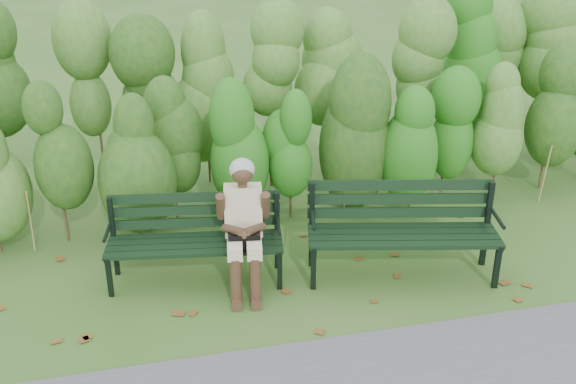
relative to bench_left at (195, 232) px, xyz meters
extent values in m
plane|color=#2D5919|center=(0.90, -0.27, -0.47)|extent=(80.00, 80.00, 0.00)
cylinder|color=#47381E|center=(-1.25, 1.03, -0.07)|extent=(0.03, 0.03, 0.80)
ellipsoid|color=#2D721C|center=(-1.25, 1.03, 0.57)|extent=(0.64, 0.64, 1.44)
cylinder|color=#47381E|center=(-0.63, 1.03, -0.07)|extent=(0.03, 0.03, 0.80)
ellipsoid|color=#2D721C|center=(-0.63, 1.03, 0.57)|extent=(0.64, 0.64, 1.44)
cylinder|color=#47381E|center=(-0.02, 1.03, -0.07)|extent=(0.03, 0.03, 0.80)
ellipsoid|color=#2D721C|center=(-0.02, 1.03, 0.57)|extent=(0.64, 0.64, 1.44)
cylinder|color=#47381E|center=(0.59, 1.03, -0.07)|extent=(0.03, 0.03, 0.80)
ellipsoid|color=#2D721C|center=(0.59, 1.03, 0.57)|extent=(0.64, 0.64, 1.44)
cylinder|color=#47381E|center=(1.20, 1.03, -0.07)|extent=(0.03, 0.03, 0.80)
ellipsoid|color=#2D721C|center=(1.20, 1.03, 0.57)|extent=(0.64, 0.64, 1.44)
cylinder|color=#47381E|center=(1.81, 1.03, -0.07)|extent=(0.03, 0.03, 0.80)
ellipsoid|color=#2D721C|center=(1.81, 1.03, 0.57)|extent=(0.64, 0.64, 1.44)
cylinder|color=#47381E|center=(2.43, 1.03, -0.07)|extent=(0.03, 0.03, 0.80)
ellipsoid|color=#2D721C|center=(2.43, 1.03, 0.57)|extent=(0.64, 0.64, 1.44)
cylinder|color=#47381E|center=(3.04, 1.03, -0.07)|extent=(0.03, 0.03, 0.80)
ellipsoid|color=#2D721C|center=(3.04, 1.03, 0.57)|extent=(0.64, 0.64, 1.44)
cylinder|color=#47381E|center=(3.65, 1.03, -0.07)|extent=(0.03, 0.03, 0.80)
ellipsoid|color=#2D721C|center=(3.65, 1.03, 0.57)|extent=(0.64, 0.64, 1.44)
cylinder|color=#47381E|center=(4.26, 1.03, -0.07)|extent=(0.03, 0.03, 0.80)
ellipsoid|color=#2D721C|center=(4.26, 1.03, 0.57)|extent=(0.64, 0.64, 1.44)
cylinder|color=#47381E|center=(-1.79, 2.03, 0.08)|extent=(0.04, 0.04, 1.10)
ellipsoid|color=#1D481A|center=(-1.79, 2.03, 0.96)|extent=(0.70, 0.70, 1.98)
cylinder|color=#47381E|center=(-1.02, 2.03, 0.08)|extent=(0.04, 0.04, 1.10)
ellipsoid|color=#1D481A|center=(-1.02, 2.03, 0.96)|extent=(0.70, 0.70, 1.98)
cylinder|color=#47381E|center=(-0.26, 2.03, 0.08)|extent=(0.04, 0.04, 1.10)
ellipsoid|color=#1D481A|center=(-0.26, 2.03, 0.96)|extent=(0.70, 0.70, 1.98)
cylinder|color=#47381E|center=(0.51, 2.03, 0.08)|extent=(0.04, 0.04, 1.10)
ellipsoid|color=#1D481A|center=(0.51, 2.03, 0.96)|extent=(0.70, 0.70, 1.98)
cylinder|color=#47381E|center=(1.28, 2.03, 0.08)|extent=(0.04, 0.04, 1.10)
ellipsoid|color=#1D481A|center=(1.28, 2.03, 0.96)|extent=(0.70, 0.70, 1.98)
cylinder|color=#47381E|center=(2.05, 2.03, 0.08)|extent=(0.04, 0.04, 1.10)
ellipsoid|color=#1D481A|center=(2.05, 2.03, 0.96)|extent=(0.70, 0.70, 1.98)
cylinder|color=#47381E|center=(2.82, 2.03, 0.08)|extent=(0.04, 0.04, 1.10)
ellipsoid|color=#1D481A|center=(2.82, 2.03, 0.96)|extent=(0.70, 0.70, 1.98)
cylinder|color=#47381E|center=(3.58, 2.03, 0.08)|extent=(0.04, 0.04, 1.10)
ellipsoid|color=#1D481A|center=(3.58, 2.03, 0.96)|extent=(0.70, 0.70, 1.98)
cylinder|color=#47381E|center=(4.35, 2.03, 0.08)|extent=(0.04, 0.04, 1.10)
ellipsoid|color=#1D481A|center=(4.35, 2.03, 0.96)|extent=(0.70, 0.70, 1.98)
cylinder|color=#47381E|center=(5.12, 2.03, 0.08)|extent=(0.04, 0.04, 1.10)
ellipsoid|color=#1D481A|center=(5.12, 2.03, 0.96)|extent=(0.70, 0.70, 1.98)
cube|color=brown|center=(-0.10, 0.68, -0.47)|extent=(0.09, 0.10, 0.01)
cube|color=brown|center=(0.75, 0.31, -0.47)|extent=(0.11, 0.11, 0.01)
cube|color=brown|center=(-0.89, 0.05, -0.47)|extent=(0.11, 0.10, 0.01)
cube|color=brown|center=(1.77, -0.45, -0.47)|extent=(0.11, 0.11, 0.01)
cube|color=brown|center=(0.01, -0.96, -0.47)|extent=(0.10, 0.08, 0.01)
cube|color=brown|center=(3.25, -0.62, -0.47)|extent=(0.11, 0.11, 0.01)
cube|color=brown|center=(0.53, 0.70, -0.47)|extent=(0.11, 0.10, 0.01)
cube|color=brown|center=(0.08, -1.41, -0.47)|extent=(0.08, 0.10, 0.01)
cube|color=brown|center=(0.29, -1.28, -0.47)|extent=(0.10, 0.08, 0.01)
cube|color=brown|center=(-0.30, 0.26, -0.47)|extent=(0.11, 0.11, 0.01)
cube|color=brown|center=(2.26, 0.48, -0.47)|extent=(0.11, 0.10, 0.01)
cube|color=brown|center=(-1.07, -0.82, -0.47)|extent=(0.11, 0.11, 0.01)
cube|color=brown|center=(1.75, -1.24, -0.47)|extent=(0.09, 0.11, 0.01)
cube|color=brown|center=(2.24, -1.05, -0.47)|extent=(0.11, 0.09, 0.01)
cube|color=brown|center=(3.87, 0.64, -0.47)|extent=(0.10, 0.09, 0.01)
cube|color=brown|center=(2.47, 0.19, -0.47)|extent=(0.07, 0.09, 0.01)
cube|color=brown|center=(0.69, -0.57, -0.47)|extent=(0.10, 0.11, 0.01)
cube|color=brown|center=(0.97, -0.64, -0.47)|extent=(0.11, 0.11, 0.01)
cube|color=brown|center=(-1.42, -0.22, -0.47)|extent=(0.10, 0.08, 0.01)
cube|color=brown|center=(-0.61, -0.59, -0.47)|extent=(0.11, 0.11, 0.01)
cube|color=brown|center=(-1.36, 0.71, -0.47)|extent=(0.10, 0.09, 0.01)
cube|color=brown|center=(2.56, 0.11, -0.47)|extent=(0.11, 0.11, 0.01)
cube|color=brown|center=(-1.15, -0.46, -0.47)|extent=(0.07, 0.09, 0.01)
cube|color=brown|center=(-0.67, -0.82, -0.47)|extent=(0.08, 0.10, 0.01)
cube|color=black|center=(-0.04, -0.26, -0.07)|extent=(1.59, 0.34, 0.04)
cube|color=black|center=(-0.02, -0.15, -0.07)|extent=(1.59, 0.34, 0.04)
cube|color=black|center=(-0.01, -0.04, -0.07)|extent=(1.59, 0.34, 0.04)
cube|color=black|center=(0.01, 0.07, -0.07)|extent=(1.59, 0.34, 0.04)
cube|color=black|center=(0.02, 0.15, 0.03)|extent=(1.58, 0.29, 0.09)
cube|color=black|center=(0.02, 0.16, 0.15)|extent=(1.58, 0.29, 0.09)
cube|color=black|center=(0.03, 0.18, 0.27)|extent=(1.58, 0.29, 0.09)
cube|color=black|center=(-0.79, -0.15, -0.27)|extent=(0.05, 0.05, 0.40)
cube|color=black|center=(-0.74, 0.22, -0.07)|extent=(0.05, 0.05, 0.80)
cube|color=black|center=(-0.77, 0.02, -0.09)|extent=(0.11, 0.44, 0.04)
cylinder|color=black|center=(-0.77, -0.02, 0.11)|extent=(0.08, 0.33, 0.03)
cube|color=black|center=(0.71, -0.39, -0.27)|extent=(0.05, 0.05, 0.40)
cube|color=black|center=(0.77, -0.01, -0.07)|extent=(0.05, 0.05, 0.80)
cube|color=black|center=(0.74, -0.21, -0.09)|extent=(0.11, 0.44, 0.04)
cylinder|color=black|center=(0.73, -0.26, 0.11)|extent=(0.08, 0.33, 0.03)
cube|color=black|center=(1.82, -0.62, -0.03)|extent=(1.73, 0.48, 0.04)
cube|color=black|center=(1.85, -0.51, -0.03)|extent=(1.73, 0.48, 0.04)
cube|color=black|center=(1.88, -0.39, -0.03)|extent=(1.73, 0.48, 0.04)
cube|color=black|center=(1.90, -0.27, -0.03)|extent=(1.73, 0.48, 0.04)
cube|color=black|center=(1.92, -0.18, 0.07)|extent=(1.72, 0.43, 0.10)
cube|color=black|center=(1.93, -0.17, 0.21)|extent=(1.72, 0.43, 0.10)
cube|color=black|center=(1.93, -0.15, 0.35)|extent=(1.72, 0.43, 0.10)
cube|color=black|center=(1.01, -0.45, -0.25)|extent=(0.06, 0.06, 0.44)
cube|color=black|center=(1.10, -0.05, -0.03)|extent=(0.06, 0.06, 0.87)
cube|color=black|center=(1.05, -0.27, -0.05)|extent=(0.15, 0.48, 0.04)
cylinder|color=black|center=(1.04, -0.31, 0.16)|extent=(0.11, 0.36, 0.03)
cube|color=black|center=(2.64, -0.82, -0.25)|extent=(0.06, 0.06, 0.44)
cube|color=black|center=(2.73, -0.41, -0.03)|extent=(0.06, 0.06, 0.87)
cube|color=black|center=(2.68, -0.63, -0.05)|extent=(0.15, 0.48, 0.04)
cylinder|color=black|center=(2.67, -0.67, 0.16)|extent=(0.11, 0.36, 0.03)
cube|color=beige|center=(0.31, -0.35, 0.01)|extent=(0.19, 0.41, 0.12)
cube|color=beige|center=(0.48, -0.37, 0.01)|extent=(0.19, 0.41, 0.12)
cylinder|color=#442D1C|center=(0.29, -0.50, -0.25)|extent=(0.12, 0.12, 0.44)
cylinder|color=#442D1C|center=(0.46, -0.53, -0.25)|extent=(0.12, 0.12, 0.44)
cube|color=#442D1C|center=(0.28, -0.58, -0.44)|extent=(0.11, 0.20, 0.06)
cube|color=#442D1C|center=(0.45, -0.60, -0.44)|extent=(0.11, 0.20, 0.06)
cube|color=beige|center=(0.44, -0.11, 0.23)|extent=(0.37, 0.28, 0.49)
cylinder|color=#442D1C|center=(0.43, -0.13, 0.48)|extent=(0.08, 0.08, 0.09)
sphere|color=#442D1C|center=(0.43, -0.14, 0.61)|extent=(0.20, 0.20, 0.20)
ellipsoid|color=gray|center=(0.44, -0.11, 0.63)|extent=(0.23, 0.22, 0.20)
cylinder|color=#442D1C|center=(0.23, -0.15, 0.31)|extent=(0.11, 0.21, 0.29)
cylinder|color=#442D1C|center=(0.62, -0.21, 0.31)|extent=(0.11, 0.21, 0.29)
cylinder|color=#442D1C|center=(0.31, -0.29, 0.14)|extent=(0.19, 0.26, 0.12)
cylinder|color=#442D1C|center=(0.50, -0.32, 0.14)|extent=(0.24, 0.23, 0.12)
sphere|color=#442D1C|center=(0.40, -0.36, 0.12)|extent=(0.10, 0.10, 0.10)
cube|color=black|center=(0.40, -0.35, 0.05)|extent=(0.30, 0.15, 0.15)
camera|label=1|loc=(-0.43, -5.52, 2.88)|focal=42.00mm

